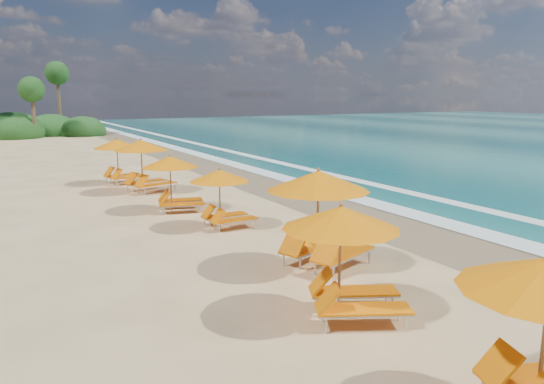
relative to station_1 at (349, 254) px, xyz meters
name	(u,v)px	position (x,y,z in m)	size (l,w,h in m)	color
ground	(272,226)	(2.25, 7.21, -1.35)	(160.00, 160.00, 0.00)	#DCBB81
wet_sand	(363,213)	(6.25, 7.21, -1.34)	(4.00, 160.00, 0.01)	olive
surf_foam	(415,205)	(8.95, 7.21, -1.32)	(4.00, 160.00, 0.01)	white
station_1	(349,254)	(0.00, 0.00, 0.00)	(3.17, 3.16, 2.40)	olive
station_2	(322,212)	(1.30, 2.81, 0.15)	(3.43, 3.37, 2.68)	olive
station_3	(224,194)	(0.73, 7.83, -0.18)	(2.24, 2.07, 2.07)	olive
station_4	(175,180)	(0.10, 11.09, -0.10)	(2.76, 2.67, 2.22)	olive
station_5	(145,162)	(0.18, 15.56, 0.07)	(3.14, 3.04, 2.52)	olive
station_6	(121,158)	(-0.28, 18.47, -0.03)	(2.84, 2.73, 2.34)	olive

